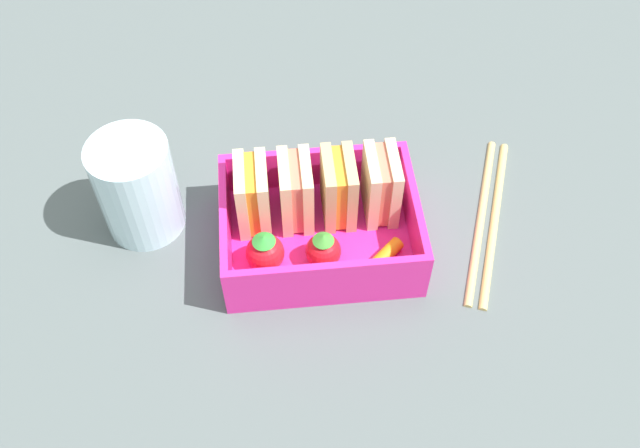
# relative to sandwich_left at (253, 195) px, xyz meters

# --- Properties ---
(ground_plane) EXTENTS (1.20, 1.20, 0.02)m
(ground_plane) POSITION_rel_sandwich_left_xyz_m (0.05, -0.02, -0.05)
(ground_plane) COLOR #515A5A
(bento_tray) EXTENTS (0.16, 0.12, 0.01)m
(bento_tray) POSITION_rel_sandwich_left_xyz_m (0.05, -0.02, -0.04)
(bento_tray) COLOR #F22691
(bento_tray) RESTS_ON ground_plane
(bento_rim) EXTENTS (0.16, 0.12, 0.04)m
(bento_rim) POSITION_rel_sandwich_left_xyz_m (0.05, -0.02, -0.01)
(bento_rim) COLOR #F22691
(bento_rim) RESTS_ON bento_tray
(sandwich_left) EXTENTS (0.03, 0.05, 0.06)m
(sandwich_left) POSITION_rel_sandwich_left_xyz_m (0.00, 0.00, 0.00)
(sandwich_left) COLOR beige
(sandwich_left) RESTS_ON bento_tray
(sandwich_center_left) EXTENTS (0.03, 0.05, 0.06)m
(sandwich_center_left) POSITION_rel_sandwich_left_xyz_m (0.04, 0.00, 0.00)
(sandwich_center_left) COLOR beige
(sandwich_center_left) RESTS_ON bento_tray
(sandwich_center) EXTENTS (0.03, 0.05, 0.06)m
(sandwich_center) POSITION_rel_sandwich_left_xyz_m (0.07, 0.00, 0.00)
(sandwich_center) COLOR tan
(sandwich_center) RESTS_ON bento_tray
(sandwich_center_right) EXTENTS (0.03, 0.05, 0.06)m
(sandwich_center_right) POSITION_rel_sandwich_left_xyz_m (0.11, 0.00, 0.00)
(sandwich_center_right) COLOR beige
(sandwich_center_right) RESTS_ON bento_tray
(strawberry_far_left) EXTENTS (0.03, 0.03, 0.04)m
(strawberry_far_left) POSITION_rel_sandwich_left_xyz_m (0.01, -0.05, -0.01)
(strawberry_far_left) COLOR red
(strawberry_far_left) RESTS_ON bento_tray
(strawberry_left) EXTENTS (0.03, 0.03, 0.03)m
(strawberry_left) POSITION_rel_sandwich_left_xyz_m (0.05, -0.05, -0.02)
(strawberry_left) COLOR red
(strawberry_left) RESTS_ON bento_tray
(carrot_stick_far_left) EXTENTS (0.03, 0.03, 0.01)m
(carrot_stick_far_left) POSITION_rel_sandwich_left_xyz_m (0.10, -0.05, -0.02)
(carrot_stick_far_left) COLOR orange
(carrot_stick_far_left) RESTS_ON bento_tray
(chopstick_pair) EXTENTS (0.08, 0.18, 0.01)m
(chopstick_pair) POSITION_rel_sandwich_left_xyz_m (0.20, -0.01, -0.04)
(chopstick_pair) COLOR #DAB66B
(chopstick_pair) RESTS_ON ground_plane
(drinking_glass) EXTENTS (0.07, 0.07, 0.09)m
(drinking_glass) POSITION_rel_sandwich_left_xyz_m (-0.09, 0.01, 0.00)
(drinking_glass) COLOR silver
(drinking_glass) RESTS_ON ground_plane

